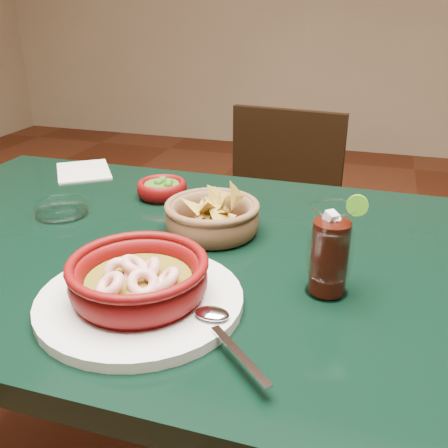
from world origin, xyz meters
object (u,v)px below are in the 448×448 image
(dining_table, at_px, (158,286))
(cola_drink, at_px, (330,251))
(chip_basket, at_px, (212,217))
(shrimp_plate, at_px, (139,285))
(dining_chair, at_px, (273,232))

(dining_table, bearing_deg, cola_drink, -14.95)
(dining_table, distance_m, chip_basket, 0.17)
(shrimp_plate, bearing_deg, chip_basket, 85.84)
(dining_chair, bearing_deg, dining_table, -96.59)
(dining_table, relative_size, shrimp_plate, 3.22)
(dining_chair, bearing_deg, cola_drink, -72.95)
(dining_chair, xyz_separation_m, shrimp_plate, (-0.01, -0.91, 0.32))
(dining_table, xyz_separation_m, cola_drink, (0.32, -0.09, 0.17))
(chip_basket, bearing_deg, dining_chair, 90.86)
(dining_table, distance_m, cola_drink, 0.37)
(shrimp_plate, relative_size, cola_drink, 2.33)
(shrimp_plate, xyz_separation_m, cola_drink, (0.25, 0.12, 0.03))
(dining_chair, distance_m, chip_basket, 0.71)
(dining_chair, bearing_deg, shrimp_plate, -90.63)
(dining_chair, relative_size, cola_drink, 5.27)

